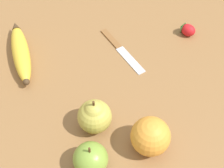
{
  "coord_description": "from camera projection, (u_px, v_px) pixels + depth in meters",
  "views": [
    {
      "loc": [
        0.14,
        -0.49,
        0.6
      ],
      "look_at": [
        0.08,
        -0.04,
        0.03
      ],
      "focal_mm": 50.0,
      "sensor_mm": 36.0,
      "label": 1
    }
  ],
  "objects": [
    {
      "name": "ground_plane",
      "position": [
        84.0,
        76.0,
        0.78
      ],
      "size": [
        3.0,
        3.0,
        0.0
      ],
      "primitive_type": "plane",
      "color": "olive"
    },
    {
      "name": "banana",
      "position": [
        21.0,
        52.0,
        0.81
      ],
      "size": [
        0.13,
        0.21,
        0.04
      ],
      "rotation": [
        0.0,
        0.0,
        2.01
      ],
      "color": "gold",
      "rests_on": "ground_plane"
    },
    {
      "name": "orange",
      "position": [
        150.0,
        136.0,
        0.63
      ],
      "size": [
        0.08,
        0.08,
        0.08
      ],
      "color": "orange",
      "rests_on": "ground_plane"
    },
    {
      "name": "pear",
      "position": [
        95.0,
        115.0,
        0.66
      ],
      "size": [
        0.07,
        0.07,
        0.09
      ],
      "color": "#B7AD47",
      "rests_on": "ground_plane"
    },
    {
      "name": "strawberry",
      "position": [
        187.0,
        30.0,
        0.87
      ],
      "size": [
        0.05,
        0.05,
        0.03
      ],
      "rotation": [
        0.0,
        0.0,
        2.64
      ],
      "color": "red",
      "rests_on": "ground_plane"
    },
    {
      "name": "apple",
      "position": [
        91.0,
        159.0,
        0.61
      ],
      "size": [
        0.07,
        0.07,
        0.08
      ],
      "color": "olive",
      "rests_on": "ground_plane"
    },
    {
      "name": "paring_knife",
      "position": [
        120.0,
        48.0,
        0.84
      ],
      "size": [
        0.14,
        0.16,
        0.01
      ],
      "rotation": [
        0.0,
        0.0,
        3.84
      ],
      "color": "silver",
      "rests_on": "ground_plane"
    }
  ]
}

